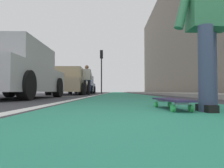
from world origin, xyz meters
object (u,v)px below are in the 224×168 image
Objects in this scene: traffic_light at (101,64)px; parked_car_mid at (70,82)px; skater_person at (208,18)px; pedestrian_distant at (87,78)px; skateboard at (171,101)px; parked_car_near at (16,72)px; parked_car_far at (83,85)px.

parked_car_mid is at bearing 171.50° from traffic_light.
skater_person reaches higher than pedestrian_distant.
pedestrian_distant reaches higher than parked_car_mid.
skateboard is 0.92m from skater_person.
traffic_light is 9.12m from pedestrian_distant.
parked_car_near is (3.38, 3.33, 0.62)m from skateboard.
pedestrian_distant is (-6.03, -1.15, 0.21)m from parked_car_far.
parked_car_near is at bearing 174.57° from traffic_light.
skater_person is 18.26m from traffic_light.
skateboard is 9.25m from pedestrian_distant.
parked_car_far is 2.65× the size of pedestrian_distant.
traffic_light is at bearing -5.43° from parked_car_near.
pedestrian_distant reaches higher than parked_car_far.
traffic_light is (14.48, -1.38, 2.20)m from parked_car_near.
skateboard is 10.04m from parked_car_mid.
skater_person is 0.39× the size of traffic_light.
parked_car_far is at bearing 13.54° from skater_person.
parked_car_near is at bearing 168.05° from pedestrian_distant.
skater_person is at bearing -159.79° from parked_car_mid.
parked_car_mid is 1.20m from pedestrian_distant.
parked_car_far reaches higher than parked_car_mid.
traffic_light reaches higher than pedestrian_distant.
parked_car_mid is 1.06× the size of parked_car_far.
skater_person is at bearing -164.69° from pedestrian_distant.
pedestrian_distant is (-8.90, 0.20, -1.98)m from traffic_light.
parked_car_mid is (9.64, 3.55, -0.23)m from skater_person.
pedestrian_distant is at bearing -169.19° from parked_car_far.
parked_car_near is 11.61m from parked_car_far.
parked_car_near is at bearing 179.85° from parked_car_far.
skater_person is at bearing -166.46° from parked_car_far.
pedestrian_distant is (-0.53, -1.05, 0.22)m from parked_car_mid.
traffic_light reaches higher than parked_car_near.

